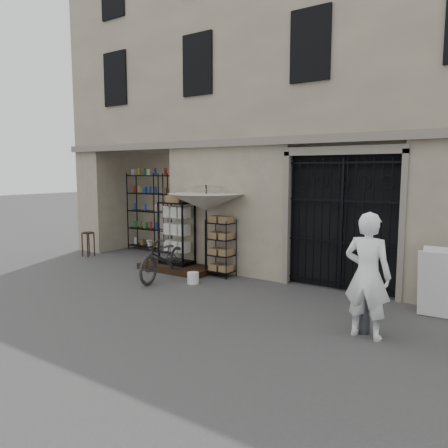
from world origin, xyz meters
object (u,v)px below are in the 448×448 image
Objects in this scene: market_umbrella at (206,197)px; wooden_stool at (88,244)px; steel_bollard at (365,305)px; easel_sign at (437,283)px; wire_rack at (221,249)px; display_cabinet at (177,236)px; white_bucket at (193,278)px; shopkeeper at (365,337)px; bicycle at (164,279)px.

wooden_stool is (-4.35, -0.16, -1.54)m from market_umbrella.
easel_sign reaches higher than steel_bollard.
market_umbrella is at bearing 2.13° from wooden_stool.
wire_rack is 4.44m from steel_bollard.
display_cabinet reaches higher than white_bucket.
wire_rack is 4.60m from shopkeeper.
market_umbrella is 1.36× the size of shopkeeper.
white_bucket reaches higher than shopkeeper.
wire_rack is 0.52× the size of market_umbrella.
bicycle is (0.40, -0.93, -0.88)m from display_cabinet.
display_cabinet is at bearing 100.94° from bicycle.
market_umbrella is (1.00, -0.03, 1.05)m from display_cabinet.
white_bucket is (-0.13, -0.92, -0.56)m from wire_rack.
market_umbrella reaches higher than white_bucket.
market_umbrella is at bearing 158.99° from steel_bollard.
wire_rack is 1.08m from white_bucket.
bicycle is at bearing -137.61° from wire_rack.
market_umbrella reaches higher than shopkeeper.
market_umbrella is 4.62m from wooden_stool.
easel_sign is (9.59, -0.03, 0.23)m from wooden_stool.
easel_sign is (5.83, 0.71, 0.62)m from bicycle.
shopkeeper is 1.91m from easel_sign.
bicycle reaches higher than wooden_stool.
shopkeeper is (4.25, -1.01, -0.13)m from white_bucket.
display_cabinet reaches higher than shopkeeper.
bicycle is 5.91m from easel_sign.
display_cabinet is 0.89× the size of shopkeeper.
easel_sign is at bearing -0.20° from wooden_stool.
white_bucket is at bearing -17.59° from display_cabinet.
wire_rack is at bearing 81.71° from white_bucket.
white_bucket is at bearing -174.63° from easel_sign.
display_cabinet is at bearing 178.36° from market_umbrella.
bicycle is at bearing -175.13° from easel_sign.
market_umbrella reaches higher than bicycle.
bicycle is at bearing 170.93° from steel_bollard.
bicycle is (-0.60, -0.90, -1.93)m from market_umbrella.
bicycle is 2.18× the size of steel_bollard.
wooden_stool is (-4.60, 0.68, 0.26)m from white_bucket.
display_cabinet is 6.24m from easel_sign.
market_umbrella is 3.63× the size of wooden_stool.
white_bucket is 4.37m from shopkeeper.
white_bucket is 0.86m from bicycle.
wooden_stool is 9.02m from shopkeeper.
market_umbrella reaches higher than wooden_stool.
easel_sign reaches higher than bicycle.
bicycle is at bearing -176.05° from white_bucket.
wire_rack is at bearing 156.34° from steel_bollard.
market_umbrella is at bearing 44.35° from bicycle.
shopkeeper is at bearing -27.42° from wire_rack.
market_umbrella is 9.97× the size of white_bucket.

